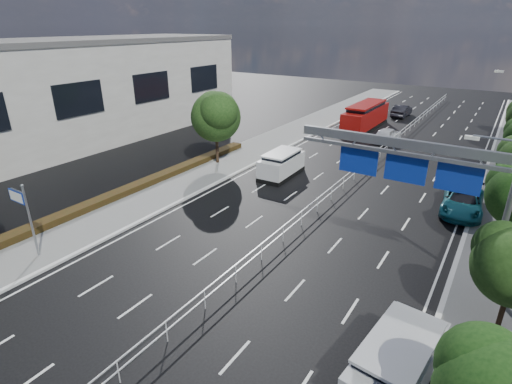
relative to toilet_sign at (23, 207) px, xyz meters
The scene contains 18 objects.
ground 11.34m from the toilet_sign, ahead, with size 160.00×160.00×0.00m, color black.
sidewalk_near 2.93m from the toilet_sign, behind, with size 5.00×140.00×0.14m, color slate.
kerb_near 3.48m from the toilet_sign, ahead, with size 0.25×140.00×0.15m, color silver.
median_fence 25.14m from the toilet_sign, 64.04° to the left, with size 0.05×85.00×1.02m.
hedge_near 6.10m from the toilet_sign, 115.13° to the left, with size 1.00×36.00×0.44m, color black.
toilet_sign is the anchor object (origin of this frame).
overhead_gantry 20.52m from the toilet_sign, 29.60° to the left, with size 10.24×0.38×7.45m.
near_building 26.29m from the toilet_sign, 136.62° to the left, with size 12.00×38.00×10.00m, color #BBB5A8.
near_tree_back 18.07m from the toilet_sign, 93.14° to the left, with size 4.84×4.51×6.69m.
white_minivan 19.26m from the toilet_sign, 73.45° to the left, with size 2.21×4.90×2.11m.
red_bus 38.50m from the toilet_sign, 80.99° to the left, with size 2.60×10.50×3.13m.
near_car_silver 35.28m from the toilet_sign, 73.58° to the left, with size 1.87×4.66×1.59m, color silver.
near_car_dark 48.32m from the toilet_sign, 80.48° to the left, with size 1.71×4.92×1.62m, color black.
silver_minivan 19.45m from the toilet_sign, ahead, with size 2.64×5.15×2.05m.
parked_car_teal 27.04m from the toilet_sign, 44.40° to the left, with size 2.51×5.45×1.51m, color #1B6C7B.
parked_car_dark 27.14m from the toilet_sign, 44.62° to the left, with size 2.12×5.22×1.51m, color black.
pedestrian_a 28.18m from the toilet_sign, 38.75° to the left, with size 0.58×0.38×1.60m, color gray.
pedestrian_b 26.87m from the toilet_sign, 36.05° to the left, with size 0.76×0.59×1.56m, color gray.
Camera 1 is at (9.81, -9.43, 11.92)m, focal length 28.00 mm.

